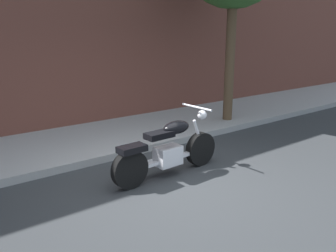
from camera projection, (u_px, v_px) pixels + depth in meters
ground_plane at (173, 185)px, 5.47m from camera, size 60.00×60.00×0.00m
sidewalk at (96, 139)px, 7.56m from camera, size 25.78×2.42×0.14m
motorcycle at (168, 151)px, 5.74m from camera, size 2.13×0.70×1.11m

